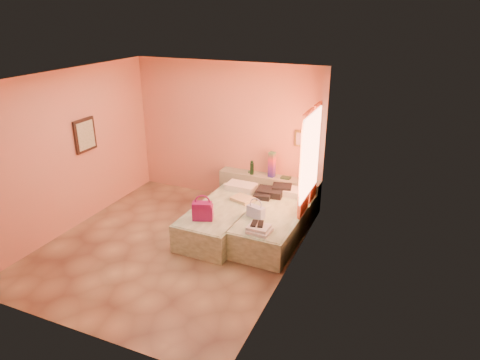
# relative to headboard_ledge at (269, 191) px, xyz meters

# --- Properties ---
(ground) EXTENTS (4.50, 4.50, 0.00)m
(ground) POSITION_rel_headboard_ledge_xyz_m (-0.98, -2.10, -0.33)
(ground) COLOR tan
(ground) RESTS_ON ground
(room_walls) EXTENTS (4.02, 4.51, 2.81)m
(room_walls) POSITION_rel_headboard_ledge_xyz_m (-0.77, -1.53, 1.46)
(room_walls) COLOR tan
(room_walls) RESTS_ON ground
(headboard_ledge) EXTENTS (2.05, 0.30, 0.65)m
(headboard_ledge) POSITION_rel_headboard_ledge_xyz_m (0.00, 0.00, 0.00)
(headboard_ledge) COLOR #A5AC8C
(headboard_ledge) RESTS_ON ground
(bed_left) EXTENTS (0.95, 2.02, 0.50)m
(bed_left) POSITION_rel_headboard_ledge_xyz_m (-0.38, -1.33, -0.08)
(bed_left) COLOR beige
(bed_left) RESTS_ON ground
(bed_right) EXTENTS (0.95, 2.02, 0.50)m
(bed_right) POSITION_rel_headboard_ledge_xyz_m (0.52, -1.17, -0.08)
(bed_right) COLOR beige
(bed_right) RESTS_ON ground
(water_bottle) EXTENTS (0.09, 0.09, 0.27)m
(water_bottle) POSITION_rel_headboard_ledge_xyz_m (-0.35, -0.05, 0.46)
(water_bottle) COLOR #12341D
(water_bottle) RESTS_ON headboard_ledge
(rainbow_box) EXTENTS (0.13, 0.13, 0.50)m
(rainbow_box) POSITION_rel_headboard_ledge_xyz_m (0.06, -0.02, 0.58)
(rainbow_box) COLOR #98125D
(rainbow_box) RESTS_ON headboard_ledge
(small_dish) EXTENTS (0.14, 0.14, 0.03)m
(small_dish) POSITION_rel_headboard_ledge_xyz_m (-0.41, 0.03, 0.34)
(small_dish) COLOR #519562
(small_dish) RESTS_ON headboard_ledge
(green_book) EXTENTS (0.19, 0.14, 0.03)m
(green_book) POSITION_rel_headboard_ledge_xyz_m (0.34, -0.00, 0.34)
(green_book) COLOR #25462A
(green_book) RESTS_ON headboard_ledge
(flower_vase) EXTENTS (0.20, 0.20, 0.23)m
(flower_vase) POSITION_rel_headboard_ledge_xyz_m (0.81, -0.07, 0.44)
(flower_vase) COLOR silver
(flower_vase) RESTS_ON headboard_ledge
(magenta_handbag) EXTENTS (0.37, 0.29, 0.31)m
(magenta_handbag) POSITION_rel_headboard_ledge_xyz_m (-0.47, -1.90, 0.33)
(magenta_handbag) COLOR #98125D
(magenta_handbag) RESTS_ON bed_left
(khaki_garment) EXTENTS (0.44, 0.39, 0.06)m
(khaki_garment) POSITION_rel_headboard_ledge_xyz_m (-0.16, -0.98, 0.21)
(khaki_garment) COLOR tan
(khaki_garment) RESTS_ON bed_left
(clothes_pile) EXTENTS (0.56, 0.56, 0.16)m
(clothes_pile) POSITION_rel_headboard_ledge_xyz_m (0.26, -0.55, 0.25)
(clothes_pile) COLOR black
(clothes_pile) RESTS_ON bed_right
(blue_handbag) EXTENTS (0.33, 0.21, 0.19)m
(blue_handbag) POSITION_rel_headboard_ledge_xyz_m (0.30, -1.49, 0.27)
(blue_handbag) COLOR #4565A6
(blue_handbag) RESTS_ON bed_right
(towel_stack) EXTENTS (0.37, 0.32, 0.10)m
(towel_stack) POSITION_rel_headboard_ledge_xyz_m (0.54, -1.95, 0.23)
(towel_stack) COLOR silver
(towel_stack) RESTS_ON bed_right
(sandal_pair) EXTENTS (0.20, 0.24, 0.02)m
(sandal_pair) POSITION_rel_headboard_ledge_xyz_m (0.48, -1.90, 0.29)
(sandal_pair) COLOR black
(sandal_pair) RESTS_ON towel_stack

